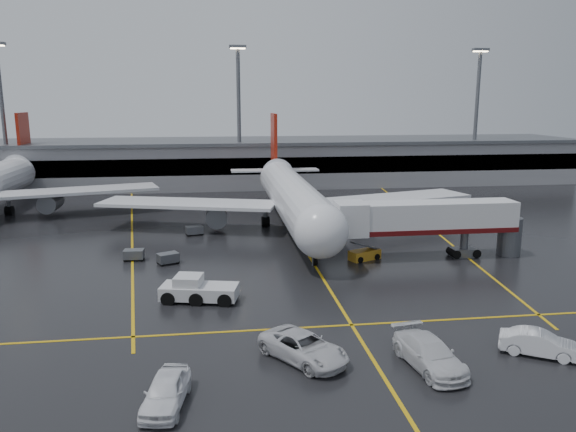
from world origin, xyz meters
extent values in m
plane|color=black|center=(0.00, 0.00, 0.00)|extent=(220.00, 220.00, 0.00)
cube|color=gold|center=(0.00, 0.00, 0.01)|extent=(0.25, 90.00, 0.02)
cube|color=gold|center=(0.00, -22.00, 0.01)|extent=(60.00, 0.25, 0.02)
cube|color=gold|center=(-20.00, 10.00, 0.01)|extent=(9.99, 69.35, 0.02)
cube|color=gold|center=(18.00, 10.00, 0.01)|extent=(7.57, 69.64, 0.02)
cube|color=gray|center=(0.00, 48.00, 4.00)|extent=(120.00, 18.00, 8.00)
cube|color=black|center=(0.00, 39.20, 4.50)|extent=(120.00, 0.40, 3.00)
cube|color=#595B60|center=(0.00, 48.00, 8.30)|extent=(122.00, 19.00, 0.60)
cylinder|color=#595B60|center=(-45.00, 42.00, 12.50)|extent=(0.70, 0.70, 25.00)
cylinder|color=#595B60|center=(-5.00, 42.00, 12.50)|extent=(0.70, 0.70, 25.00)
cube|color=#595B60|center=(-5.00, 42.00, 25.20)|extent=(3.00, 1.20, 0.50)
cube|color=#FFE5B2|center=(-5.00, 42.00, 24.90)|extent=(2.60, 0.90, 0.20)
cylinder|color=#595B60|center=(40.00, 42.00, 12.50)|extent=(0.70, 0.70, 25.00)
cube|color=#595B60|center=(40.00, 42.00, 25.20)|extent=(3.00, 1.20, 0.50)
cube|color=#FFE5B2|center=(40.00, 42.00, 24.90)|extent=(2.60, 0.90, 0.20)
cylinder|color=silver|center=(0.00, 8.00, 4.20)|extent=(5.20, 36.00, 5.20)
sphere|color=silver|center=(0.00, -10.00, 4.20)|extent=(5.20, 5.20, 5.20)
cone|color=silver|center=(0.00, 29.00, 4.80)|extent=(4.94, 8.00, 4.94)
cube|color=#991B0C|center=(0.00, 30.00, 9.70)|extent=(0.50, 5.50, 8.50)
cube|color=silver|center=(0.00, 29.00, 5.00)|extent=(14.00, 3.00, 0.25)
cube|color=silver|center=(-13.00, 10.00, 3.40)|extent=(22.80, 11.83, 0.40)
cube|color=silver|center=(13.00, 10.00, 3.40)|extent=(22.80, 11.83, 0.40)
cylinder|color=#595B60|center=(-9.50, 9.00, 2.00)|extent=(2.60, 4.50, 2.60)
cylinder|color=#595B60|center=(9.50, 9.00, 2.00)|extent=(2.60, 4.50, 2.60)
cylinder|color=#595B60|center=(0.00, -7.00, 1.00)|extent=(0.56, 0.56, 2.00)
cylinder|color=#595B60|center=(-3.20, 11.00, 1.00)|extent=(0.56, 0.56, 2.00)
cylinder|color=#595B60|center=(3.20, 11.00, 1.00)|extent=(0.56, 0.56, 2.00)
cylinder|color=black|center=(0.00, -7.00, 0.45)|extent=(0.40, 1.10, 1.10)
cylinder|color=black|center=(-3.20, 11.00, 0.55)|extent=(1.00, 1.40, 1.40)
cylinder|color=black|center=(3.20, 11.00, 0.55)|extent=(1.00, 1.40, 1.40)
cone|color=silver|center=(-42.00, 41.00, 4.80)|extent=(4.94, 8.00, 4.94)
cube|color=#991B0C|center=(-42.00, 42.00, 9.70)|extent=(0.50, 5.50, 8.50)
cube|color=silver|center=(-42.00, 41.00, 5.00)|extent=(14.00, 3.00, 0.25)
cube|color=silver|center=(-29.00, 22.00, 3.40)|extent=(22.80, 11.83, 0.40)
cylinder|color=#595B60|center=(-32.50, 21.00, 2.00)|extent=(2.60, 4.50, 2.60)
cylinder|color=#595B60|center=(-38.80, 23.00, 1.00)|extent=(0.56, 0.56, 2.00)
cylinder|color=black|center=(-38.80, 23.00, 0.55)|extent=(1.00, 1.40, 1.40)
cube|color=silver|center=(12.00, -6.00, 4.40)|extent=(18.00, 3.20, 3.00)
cube|color=#4D0A0C|center=(12.00, -6.00, 3.10)|extent=(18.00, 3.30, 0.50)
cube|color=silver|center=(3.80, -6.00, 4.40)|extent=(3.00, 3.40, 3.30)
cylinder|color=#595B60|center=(16.00, -6.00, 1.50)|extent=(0.80, 0.80, 3.00)
cube|color=#595B60|center=(16.00, -6.00, 0.45)|extent=(2.60, 1.60, 0.90)
cylinder|color=#595B60|center=(21.00, -6.00, 2.00)|extent=(2.40, 2.40, 4.00)
cylinder|color=black|center=(14.90, -6.00, 0.45)|extent=(0.90, 1.80, 0.90)
cylinder|color=black|center=(17.10, -6.00, 0.45)|extent=(0.90, 1.80, 0.90)
cube|color=silver|center=(-11.08, -15.48, 0.79)|extent=(6.56, 3.74, 1.06)
cube|color=silver|center=(-11.94, -15.29, 1.68)|extent=(2.52, 2.52, 0.88)
cube|color=black|center=(-11.94, -15.29, 1.68)|extent=(2.27, 2.27, 0.79)
cylinder|color=black|center=(-13.32, -14.98, 0.49)|extent=(1.69, 2.83, 1.15)
cylinder|color=black|center=(-11.08, -15.48, 0.49)|extent=(1.69, 2.83, 1.15)
cylinder|color=black|center=(-8.84, -15.97, 0.49)|extent=(1.69, 2.83, 1.15)
cube|color=#C4871C|center=(5.44, -5.70, 0.50)|extent=(3.57, 2.59, 1.01)
cube|color=#595B60|center=(5.44, -5.70, 1.46)|extent=(3.24, 2.04, 1.15)
cylinder|color=black|center=(4.44, -6.14, 0.27)|extent=(1.22, 1.68, 0.64)
cylinder|color=black|center=(6.45, -5.25, 0.27)|extent=(1.22, 1.68, 0.64)
imported|color=silver|center=(-4.35, -26.98, 0.87)|extent=(5.96, 6.75, 1.73)
imported|color=silver|center=(3.11, -28.93, 0.90)|extent=(3.44, 6.53, 1.80)
imported|color=silver|center=(10.73, -28.30, 0.80)|extent=(5.06, 3.96, 1.61)
imported|color=white|center=(-12.49, -31.22, 0.86)|extent=(2.80, 5.29, 1.72)
cube|color=#595B60|center=(-14.44, -4.61, 0.65)|extent=(2.37, 2.04, 0.90)
cylinder|color=black|center=(-14.94, -5.41, 0.18)|extent=(0.40, 0.20, 0.40)
cylinder|color=black|center=(-13.50, -4.71, 0.18)|extent=(0.40, 0.20, 0.40)
cylinder|color=black|center=(-15.38, -4.51, 0.18)|extent=(0.40, 0.20, 0.40)
cylinder|color=black|center=(-13.94, -3.81, 0.18)|extent=(0.40, 0.20, 0.40)
cube|color=#595B60|center=(-18.01, -2.83, 0.65)|extent=(2.06, 1.40, 0.90)
cylinder|color=black|center=(-18.83, -3.29, 0.18)|extent=(0.40, 0.20, 0.40)
cylinder|color=black|center=(-17.23, -3.37, 0.18)|extent=(0.40, 0.20, 0.40)
cylinder|color=black|center=(-18.78, -2.29, 0.18)|extent=(0.40, 0.20, 0.40)
cylinder|color=black|center=(-17.18, -2.37, 0.18)|extent=(0.40, 0.20, 0.40)
cube|color=#595B60|center=(-12.23, 7.24, 0.65)|extent=(2.26, 1.76, 0.90)
cylinder|color=black|center=(-12.87, 6.56, 0.18)|extent=(0.40, 0.20, 0.40)
cylinder|color=black|center=(-11.33, 6.96, 0.18)|extent=(0.40, 0.20, 0.40)
cylinder|color=black|center=(-13.13, 7.53, 0.18)|extent=(0.40, 0.20, 0.40)
cylinder|color=black|center=(-11.58, 7.93, 0.18)|extent=(0.40, 0.20, 0.40)
camera|label=1|loc=(-9.59, -58.68, 16.07)|focal=34.40mm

